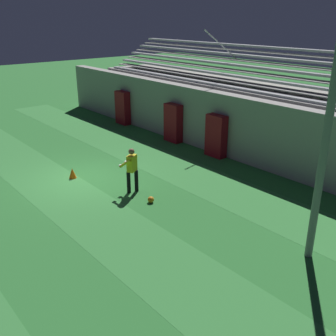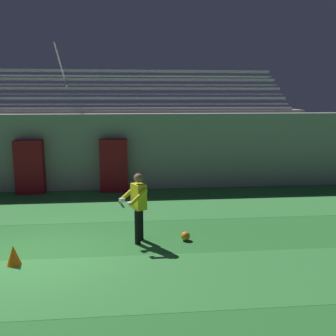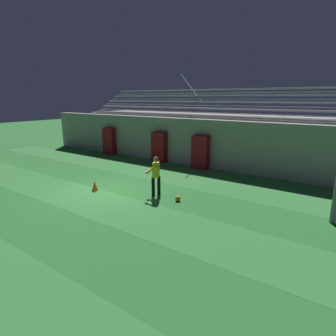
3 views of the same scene
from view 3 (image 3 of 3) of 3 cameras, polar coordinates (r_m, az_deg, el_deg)
name	(u,v)px [view 3 (image 3 of 3)]	position (r m, az deg, el deg)	size (l,w,h in m)	color
ground_plane	(105,190)	(12.83, -12.63, -4.46)	(80.00, 80.00, 0.00)	#2D7533
turf_stripe_mid	(83,198)	(12.09, -16.98, -5.88)	(28.00, 2.38, 0.01)	#38843D
turf_stripe_far	(154,173)	(15.29, -2.82, -1.10)	(28.00, 2.38, 0.01)	#38843D
back_wall	(184,141)	(17.38, 3.21, 5.45)	(24.00, 0.60, 2.80)	#999691
padding_pillar_gate_left	(159,147)	(17.84, -1.80, 4.25)	(0.99, 0.44, 1.92)	maroon
padding_pillar_gate_right	(200,152)	(16.25, 6.58, 3.19)	(0.99, 0.44, 1.92)	maroon
padding_pillar_far_left	(109,141)	(20.86, -11.82, 5.39)	(0.99, 0.44, 1.92)	maroon
bleacher_stand	(202,136)	(19.37, 6.94, 6.57)	(18.00, 4.05, 5.43)	#999691
goalkeeper	(156,174)	(11.62, -2.55, -1.14)	(0.69, 0.73, 1.67)	black
soccer_ball	(178,198)	(11.23, 2.00, -6.21)	(0.22, 0.22, 0.22)	orange
traffic_cone	(95,186)	(12.85, -14.66, -3.56)	(0.30, 0.30, 0.42)	orange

